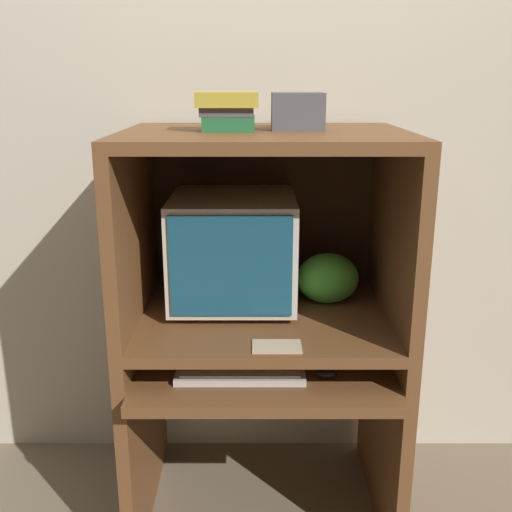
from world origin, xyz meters
The scene contains 11 objects.
wall_back centered at (0.00, 0.73, 1.30)m, with size 6.00×0.06×2.60m.
desk_base centered at (0.00, 0.28, 0.38)m, with size 0.87×0.72×0.62m.
desk_monitor_shelf centered at (0.00, 0.33, 0.71)m, with size 0.87×0.67×0.12m.
hutch_upper centered at (0.00, 0.37, 1.13)m, with size 0.87×0.67×0.59m.
crt_monitor centered at (-0.10, 0.43, 0.94)m, with size 0.41×0.43×0.37m.
keyboard centered at (-0.07, 0.13, 0.63)m, with size 0.39×0.16×0.03m.
mouse centered at (0.18, 0.12, 0.63)m, with size 0.06×0.04×0.03m.
snack_bag centered at (0.22, 0.43, 0.83)m, with size 0.21×0.16×0.17m.
book_stack centered at (-0.11, 0.32, 1.39)m, with size 0.18×0.14×0.11m.
paper_card centered at (0.03, 0.07, 0.74)m, with size 0.14×0.09×0.00m.
storage_box centered at (0.10, 0.37, 1.39)m, with size 0.16×0.13×0.11m.
Camera 1 is at (-0.03, -1.51, 1.48)m, focal length 42.00 mm.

